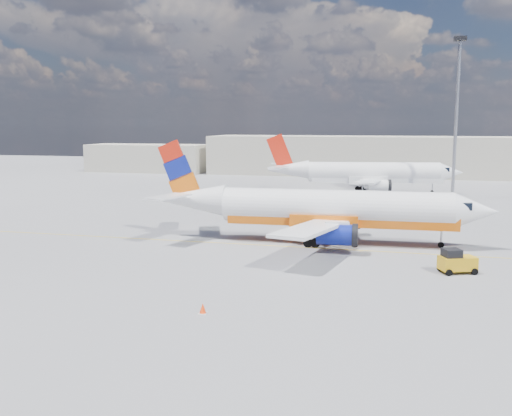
% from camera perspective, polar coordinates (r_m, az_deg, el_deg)
% --- Properties ---
extents(ground, '(240.00, 240.00, 0.00)m').
position_cam_1_polar(ground, '(47.30, 2.60, -4.64)').
color(ground, slate).
rests_on(ground, ground).
extents(taxi_line, '(70.00, 0.15, 0.01)m').
position_cam_1_polar(taxi_line, '(50.17, 3.29, -3.87)').
color(taxi_line, gold).
rests_on(taxi_line, ground).
extents(terminal_main, '(70.00, 14.00, 8.00)m').
position_cam_1_polar(terminal_main, '(120.41, 12.14, 5.12)').
color(terminal_main, '#B7B09D').
rests_on(terminal_main, ground).
extents(terminal_annex, '(26.00, 10.00, 6.00)m').
position_cam_1_polar(terminal_annex, '(129.27, -10.75, 4.93)').
color(terminal_annex, '#B7B09D').
rests_on(terminal_annex, ground).
extents(main_jet, '(30.65, 24.23, 9.29)m').
position_cam_1_polar(main_jet, '(51.50, 6.86, -0.10)').
color(main_jet, white).
rests_on(main_jet, ground).
extents(second_jet, '(30.23, 23.51, 9.13)m').
position_cam_1_polar(second_jet, '(89.68, 11.04, 3.43)').
color(second_jet, white).
rests_on(second_jet, ground).
extents(gse_tug, '(2.85, 2.35, 1.79)m').
position_cam_1_polar(gse_tug, '(43.72, 19.40, -5.08)').
color(gse_tug, black).
rests_on(gse_tug, ground).
extents(traffic_cone, '(0.45, 0.45, 0.62)m').
position_cam_1_polar(traffic_cone, '(33.02, -5.35, -9.98)').
color(traffic_cone, white).
rests_on(traffic_cone, ground).
extents(floodlight_mast, '(1.64, 1.64, 22.47)m').
position_cam_1_polar(floodlight_mast, '(85.55, 19.46, 9.86)').
color(floodlight_mast, '#94949C').
rests_on(floodlight_mast, ground).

